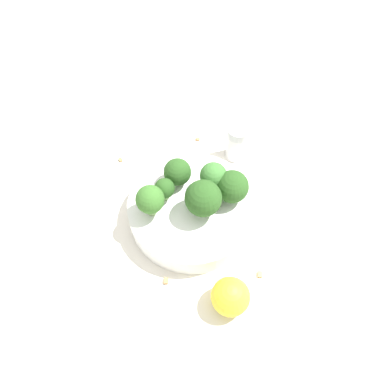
{
  "coord_description": "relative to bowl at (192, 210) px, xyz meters",
  "views": [
    {
      "loc": [
        0.11,
        0.29,
        0.55
      ],
      "look_at": [
        0.0,
        0.0,
        0.07
      ],
      "focal_mm": 35.0,
      "sensor_mm": 36.0,
      "label": 1
    }
  ],
  "objects": [
    {
      "name": "broccoli_floret_1",
      "position": [
        -0.01,
        0.02,
        0.06
      ],
      "size": [
        0.06,
        0.06,
        0.07
      ],
      "color": "#8EB770",
      "rests_on": "bowl"
    },
    {
      "name": "almond_crumb_1",
      "position": [
        -0.07,
        -0.15,
        -0.02
      ],
      "size": [
        0.01,
        0.01,
        0.01
      ],
      "primitive_type": "cube",
      "rotation": [
        0.0,
        0.0,
        5.63
      ],
      "color": "#AD7F4C",
      "rests_on": "ground_plane"
    },
    {
      "name": "broccoli_floret_3",
      "position": [
        0.04,
        -0.03,
        0.05
      ],
      "size": [
        0.03,
        0.03,
        0.04
      ],
      "color": "#7A9E5B",
      "rests_on": "bowl"
    },
    {
      "name": "ground_plane",
      "position": [
        0.0,
        0.0,
        -0.02
      ],
      "size": [
        3.0,
        3.0,
        0.0
      ],
      "primitive_type": "plane",
      "color": "silver"
    },
    {
      "name": "broccoli_floret_4",
      "position": [
        0.01,
        -0.05,
        0.05
      ],
      "size": [
        0.04,
        0.04,
        0.05
      ],
      "color": "#7A9E5B",
      "rests_on": "bowl"
    },
    {
      "name": "almond_crumb_2",
      "position": [
        -0.06,
        0.13,
        -0.02
      ],
      "size": [
        0.01,
        0.01,
        0.01
      ],
      "primitive_type": "cube",
      "rotation": [
        0.0,
        0.0,
        4.26
      ],
      "color": "tan",
      "rests_on": "ground_plane"
    },
    {
      "name": "pepper_shaker",
      "position": [
        -0.12,
        -0.1,
        0.02
      ],
      "size": [
        0.04,
        0.04,
        0.07
      ],
      "color": "silver",
      "rests_on": "ground_plane"
    },
    {
      "name": "almond_crumb_3",
      "position": [
        0.08,
        0.09,
        -0.02
      ],
      "size": [
        0.01,
        0.01,
        0.01
      ],
      "primitive_type": "cube",
      "rotation": [
        0.0,
        0.0,
        4.33
      ],
      "color": "#AD7F4C",
      "rests_on": "ground_plane"
    },
    {
      "name": "broccoli_floret_2",
      "position": [
        0.06,
        -0.01,
        0.06
      ],
      "size": [
        0.04,
        0.04,
        0.06
      ],
      "color": "#7A9E5B",
      "rests_on": "bowl"
    },
    {
      "name": "bowl",
      "position": [
        0.0,
        0.0,
        0.0
      ],
      "size": [
        0.21,
        0.21,
        0.04
      ],
      "primitive_type": "cylinder",
      "color": "white",
      "rests_on": "ground_plane"
    },
    {
      "name": "almond_crumb_0",
      "position": [
        0.08,
        -0.16,
        -0.02
      ],
      "size": [
        0.01,
        0.01,
        0.01
      ],
      "primitive_type": "cube",
      "rotation": [
        0.0,
        0.0,
        4.77
      ],
      "color": "#AD7F4C",
      "rests_on": "ground_plane"
    },
    {
      "name": "broccoli_floret_5",
      "position": [
        -0.04,
        -0.01,
        0.05
      ],
      "size": [
        0.04,
        0.04,
        0.06
      ],
      "color": "#8EB770",
      "rests_on": "bowl"
    },
    {
      "name": "lemon_wedge",
      "position": [
        0.0,
        0.16,
        0.01
      ],
      "size": [
        0.06,
        0.06,
        0.06
      ],
      "primitive_type": "sphere",
      "color": "yellow",
      "rests_on": "ground_plane"
    },
    {
      "name": "broccoli_floret_0",
      "position": [
        -0.06,
        0.01,
        0.05
      ],
      "size": [
        0.05,
        0.05,
        0.06
      ],
      "color": "#7A9E5B",
      "rests_on": "bowl"
    }
  ]
}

